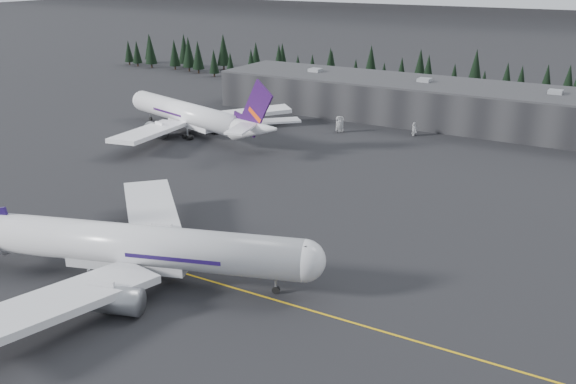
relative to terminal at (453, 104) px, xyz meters
The scene contains 8 objects.
ground 125.16m from the terminal, 90.00° to the right, with size 1400.00×1400.00×0.00m, color black.
taxiline 127.16m from the terminal, 90.00° to the right, with size 400.00×0.40×0.02m, color gold.
terminal is the anchor object (origin of this frame).
treeline 37.02m from the terminal, 90.00° to the left, with size 360.00×20.00×15.00m, color black.
jet_main 134.79m from the terminal, 97.12° to the right, with size 70.24×63.30×21.22m.
jet_parked 81.30m from the terminal, 138.79° to the right, with size 68.08×61.65×20.49m.
gse_vehicle_a 39.22m from the terminal, 132.44° to the right, with size 2.35×5.10×1.42m, color silver.
gse_vehicle_b 22.47m from the terminal, 103.03° to the right, with size 1.65×4.11×1.40m, color silver.
Camera 1 is at (56.27, -76.53, 49.19)m, focal length 40.00 mm.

